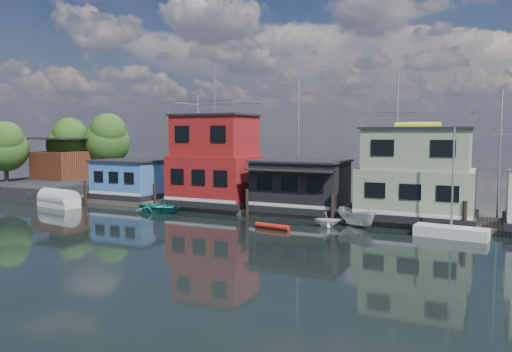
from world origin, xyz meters
The scene contains 15 objects.
ground centered at (0.00, 0.00, 0.00)m, with size 160.00×160.00×0.00m, color black.
dock centered at (0.00, 12.00, 0.20)m, with size 48.00×5.00×0.40m, color #595147.
houseboat_blue centered at (-18.00, 12.00, 2.21)m, with size 6.40×4.90×3.66m.
houseboat_red centered at (-8.50, 12.00, 4.10)m, with size 7.40×5.90×11.86m.
houseboat_dark centered at (-0.50, 11.98, 2.42)m, with size 7.40×6.10×4.06m.
houseboat_green centered at (8.50, 12.00, 3.55)m, with size 8.40×5.90×7.03m.
pilings centered at (-0.33, 9.20, 1.10)m, with size 42.28×0.28×2.20m.
background_masts centered at (4.76, 18.00, 5.55)m, with size 36.40×0.16×12.00m.
shore centered at (-30.67, 15.86, 3.60)m, with size 12.40×15.72×8.24m.
tarp_runabout centered at (-21.52, 6.48, 0.65)m, with size 4.51×2.43×1.74m.
dinghy_white centered at (3.03, 7.92, 0.52)m, with size 1.71×1.99×1.05m, color white.
motorboat centered at (5.00, 8.67, 0.69)m, with size 1.35×3.58×1.38m, color silver.
dinghy_teal centered at (-11.45, 7.98, 0.44)m, with size 3.03×4.25×0.88m, color #227E76.
red_kayak centered at (-0.10, 5.32, 0.20)m, with size 0.39×0.39×2.66m, color red.
day_sailer centered at (11.29, 7.69, 0.41)m, with size 4.57×1.99×6.99m.
Camera 1 is at (13.53, -25.90, 6.67)m, focal length 35.00 mm.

